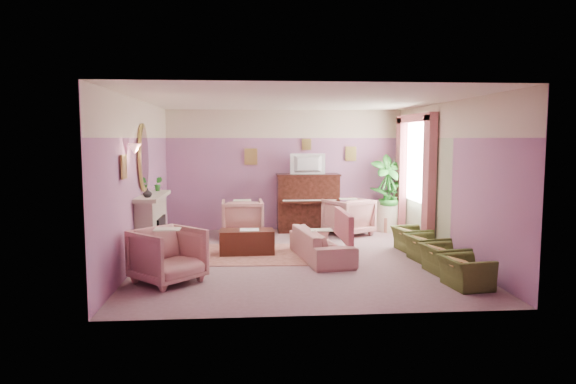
{
  "coord_description": "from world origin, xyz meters",
  "views": [
    {
      "loc": [
        -0.86,
        -8.99,
        2.14
      ],
      "look_at": [
        -0.13,
        0.4,
        1.15
      ],
      "focal_mm": 32.0,
      "sensor_mm": 36.0,
      "label": 1
    }
  ],
  "objects": [
    {
      "name": "pelmet",
      "position": [
        2.62,
        1.55,
        2.56
      ],
      "size": [
        0.16,
        2.2,
        0.16
      ],
      "primitive_type": "cube",
      "color": "#A7535B",
      "rests_on": "wall_right"
    },
    {
      "name": "coffee_table",
      "position": [
        -0.9,
        0.42,
        0.23
      ],
      "size": [
        1.01,
        0.52,
        0.45
      ],
      "primitive_type": "cube",
      "rotation": [
        0.0,
        0.0,
        0.02
      ],
      "color": "#431D12",
      "rests_on": "floor"
    },
    {
      "name": "sconce_shade",
      "position": [
        -2.62,
        -0.85,
        1.98
      ],
      "size": [
        0.2,
        0.2,
        0.16
      ],
      "primitive_type": "cone",
      "color": "pink",
      "rests_on": "wall_left"
    },
    {
      "name": "piano",
      "position": [
        0.5,
        2.68,
        0.65
      ],
      "size": [
        1.4,
        0.6,
        1.3
      ],
      "primitive_type": "cube",
      "color": "black",
      "rests_on": "floor"
    },
    {
      "name": "stripe_panel",
      "position": [
        2.73,
        1.3,
        1.07
      ],
      "size": [
        0.01,
        3.0,
        2.15
      ],
      "primitive_type": "cube",
      "color": "#A9B58E",
      "rests_on": "wall_right"
    },
    {
      "name": "side_plant_big",
      "position": [
        2.34,
        2.53,
        0.87
      ],
      "size": [
        0.3,
        0.3,
        0.34
      ],
      "primitive_type": "imported",
      "color": "#287F25",
      "rests_on": "side_table"
    },
    {
      "name": "print_back_left",
      "position": [
        -0.8,
        2.96,
        1.72
      ],
      "size": [
        0.3,
        0.03,
        0.38
      ],
      "primitive_type": "cube",
      "color": "tan",
      "rests_on": "wall_back"
    },
    {
      "name": "wall_right",
      "position": [
        2.75,
        0.0,
        1.4
      ],
      "size": [
        0.02,
        6.0,
        2.8
      ],
      "primitive_type": "cube",
      "color": "slate",
      "rests_on": "floor"
    },
    {
      "name": "sofa",
      "position": [
        0.42,
        -0.1,
        0.37
      ],
      "size": [
        0.61,
        1.83,
        0.74
      ],
      "primitive_type": "imported",
      "color": "tan",
      "rests_on": "floor"
    },
    {
      "name": "olive_chair_c",
      "position": [
        2.24,
        -0.36,
        0.3
      ],
      "size": [
        0.49,
        0.69,
        0.6
      ],
      "primitive_type": "imported",
      "color": "#455121",
      "rests_on": "floor"
    },
    {
      "name": "piano_top",
      "position": [
        0.5,
        2.68,
        1.31
      ],
      "size": [
        1.45,
        0.65,
        0.04
      ],
      "primitive_type": "cube",
      "color": "black",
      "rests_on": "piano"
    },
    {
      "name": "television",
      "position": [
        0.5,
        2.63,
        1.6
      ],
      "size": [
        0.8,
        0.12,
        0.48
      ],
      "primitive_type": "imported",
      "color": "black",
      "rests_on": "piano"
    },
    {
      "name": "palm_plant",
      "position": [
        2.31,
        2.45,
        1.06
      ],
      "size": [
        0.76,
        0.76,
        1.44
      ],
      "primitive_type": "imported",
      "color": "#287F25",
      "rests_on": "palm_pot"
    },
    {
      "name": "side_plant_small",
      "position": [
        2.46,
        2.43,
        0.84
      ],
      "size": [
        0.16,
        0.16,
        0.28
      ],
      "primitive_type": "imported",
      "color": "#287F25",
      "rests_on": "side_table"
    },
    {
      "name": "picture_rail_band",
      "position": [
        0.0,
        2.99,
        2.47
      ],
      "size": [
        5.5,
        0.01,
        0.65
      ],
      "primitive_type": "cube",
      "color": "beige",
      "rests_on": "wall_back"
    },
    {
      "name": "hearth",
      "position": [
        -2.39,
        0.2,
        0.01
      ],
      "size": [
        0.55,
        1.5,
        0.02
      ],
      "primitive_type": "cube",
      "color": "#B4A891",
      "rests_on": "floor"
    },
    {
      "name": "fireplace_inset",
      "position": [
        -2.49,
        0.2,
        0.4
      ],
      "size": [
        0.18,
        0.72,
        0.68
      ],
      "primitive_type": "cube",
      "color": "black",
      "rests_on": "floor"
    },
    {
      "name": "side_table",
      "position": [
        2.34,
        2.53,
        0.35
      ],
      "size": [
        0.52,
        0.52,
        0.7
      ],
      "primitive_type": "cylinder",
      "color": "#EBE4C5",
      "rests_on": "floor"
    },
    {
      "name": "wall_front",
      "position": [
        0.0,
        -3.0,
        1.4
      ],
      "size": [
        5.5,
        0.02,
        2.8
      ],
      "primitive_type": "cube",
      "color": "slate",
      "rests_on": "floor"
    },
    {
      "name": "sofa_throw",
      "position": [
        0.82,
        -0.1,
        0.6
      ],
      "size": [
        0.09,
        1.39,
        0.51
      ],
      "primitive_type": "cube",
      "color": "#A7535B",
      "rests_on": "sofa"
    },
    {
      "name": "olive_chair_b",
      "position": [
        2.24,
        -1.18,
        0.3
      ],
      "size": [
        0.49,
        0.69,
        0.6
      ],
      "primitive_type": "imported",
      "color": "#455121",
      "rests_on": "floor"
    },
    {
      "name": "floor",
      "position": [
        0.0,
        0.0,
        0.0
      ],
      "size": [
        5.5,
        6.0,
        0.01
      ],
      "primitive_type": "cube",
      "color": "gray",
      "rests_on": "ground"
    },
    {
      "name": "olive_chair_a",
      "position": [
        2.24,
        -2.0,
        0.3
      ],
      "size": [
        0.49,
        0.69,
        0.6
      ],
      "primitive_type": "imported",
      "color": "#455121",
      "rests_on": "floor"
    },
    {
      "name": "print_back_mid",
      "position": [
        0.5,
        2.96,
        2.0
      ],
      "size": [
        0.22,
        0.03,
        0.26
      ],
      "primitive_type": "cube",
      "color": "tan",
      "rests_on": "wall_back"
    },
    {
      "name": "mantel_plant",
      "position": [
        -2.55,
        0.75,
        1.29
      ],
      "size": [
        0.16,
        0.16,
        0.28
      ],
      "primitive_type": "imported",
      "color": "#287F25",
      "rests_on": "mantel_shelf"
    },
    {
      "name": "piano_keys",
      "position": [
        0.5,
        2.33,
        0.76
      ],
      "size": [
        1.2,
        0.08,
        0.02
      ],
      "primitive_type": "cube",
      "color": "white",
      "rests_on": "piano"
    },
    {
      "name": "fire_ember",
      "position": [
        -2.45,
        0.2,
        0.22
      ],
      "size": [
        0.06,
        0.54,
        0.1
      ],
      "primitive_type": "cube",
      "color": "#EA2E00",
      "rests_on": "floor"
    },
    {
      "name": "table_paper",
      "position": [
        -0.85,
        0.42,
        0.46
      ],
      "size": [
        0.35,
        0.28,
        0.01
      ],
      "primitive_type": "cube",
      "color": "white",
      "rests_on": "coffee_table"
    },
    {
      "name": "print_back_right",
      "position": [
        1.55,
        2.96,
        1.78
      ],
      "size": [
        0.26,
        0.03,
        0.34
      ],
      "primitive_type": "cube",
      "color": "tan",
      "rests_on": "wall_back"
    },
    {
      "name": "mantel_vase",
      "position": [
        -2.55,
        -0.3,
        1.23
      ],
      "size": [
        0.16,
        0.16,
        0.16
      ],
      "primitive_type": "imported",
      "color": "beige",
      "rests_on": "mantel_shelf"
    },
    {
      "name": "floral_armchair_left",
      "position": [
        -1.0,
        2.07,
        0.45
      ],
      "size": [
        0.87,
        0.87,
        0.91
      ],
      "primitive_type": "imported",
      "color": "tan",
      "rests_on": "floor"
    },
    {
      "name": "area_rug",
      "position": [
        -0.81,
        0.36,
        0.01
      ],
      "size": [
        2.6,
        1.94,
        0.01
      ],
      "primitive_type": "cube",
      "rotation": [
        0.0,
        0.0,
        -0.06
      ],
      "color": "#A05F52",
      "rests_on": "floor"
    },
    {
      "name": "olive_chair_d",
      "position": [
        2.24,
        0.46,
        0.3
      ],
      "size": [
        0.49,
        0.69,
        0.6
      ],
      "primitive_type": "imported",
      "color": "#455121",
      "rests_on": "floor"
    },
    {
      "name": "floral_armchair_right",
      "position": [
        1.35,
        2.14,
        0.45
      ],
      "size": [
        0.87,
        0.87,
        0.91
      ],
      "primitive_type": "imported",
      "color": "tan",
      "rests_on": "floor"
    },
    {
      "name": "curtain_right",
      "position": [
        2.62,
        2.47,
        1.3
      ],
      "size": [
        0.16,
        0.34,
        2.6
      ],
      "primitive_type": "cube",
      "color": "#A7535B",
      "rests_on": "floor"
    },
    {
      "name": "mirror_frame",
      "position": [
        -2.7,
        0.2,
        1.8
      ],
      "size": [
        0.04,
        0.72,
        1.2
      ],
      "primitive_type": "ellipsoid",
      "color": "tan",
      "rests_on": "wall_left"
    },
    {
      "name": "fireplace_surround",
      "position": [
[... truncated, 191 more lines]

